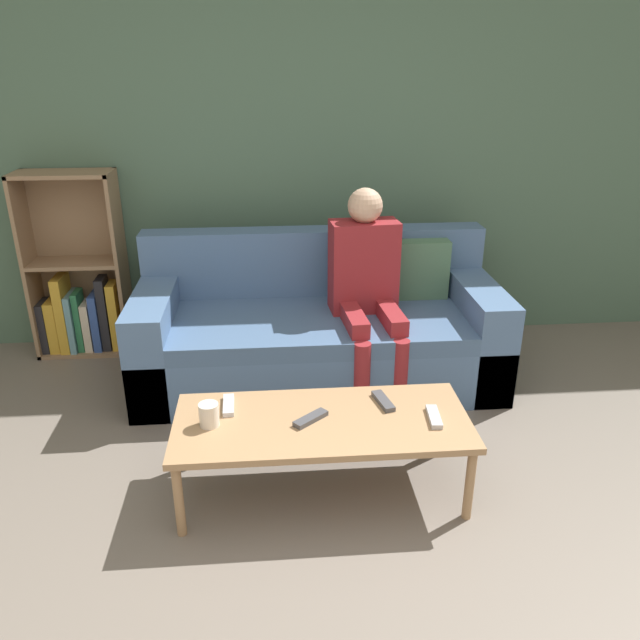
# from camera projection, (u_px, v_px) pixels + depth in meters

# --- Properties ---
(wall_back) EXTENTS (12.00, 0.06, 2.60)m
(wall_back) POSITION_uv_depth(u_px,v_px,m) (294.00, 144.00, 3.95)
(wall_back) COLOR #4C6B56
(wall_back) RESTS_ON ground_plane
(couch) EXTENTS (2.10, 0.90, 0.84)m
(couch) POSITION_uv_depth(u_px,v_px,m) (319.00, 333.00, 3.74)
(couch) COLOR #4C6B93
(couch) RESTS_ON ground_plane
(bookshelf) EXTENTS (0.59, 0.28, 1.18)m
(bookshelf) POSITION_uv_depth(u_px,v_px,m) (79.00, 288.00, 4.03)
(bookshelf) COLOR #8E7051
(bookshelf) RESTS_ON ground_plane
(coffee_table) EXTENTS (1.28, 0.55, 0.37)m
(coffee_table) POSITION_uv_depth(u_px,v_px,m) (322.00, 426.00, 2.70)
(coffee_table) COLOR #A87F56
(coffee_table) RESTS_ON ground_plane
(person_adult) EXTENTS (0.40, 0.64, 1.15)m
(person_adult) POSITION_uv_depth(u_px,v_px,m) (366.00, 277.00, 3.54)
(person_adult) COLOR maroon
(person_adult) RESTS_ON ground_plane
(cup_near) EXTENTS (0.09, 0.09, 0.10)m
(cup_near) POSITION_uv_depth(u_px,v_px,m) (209.00, 415.00, 2.63)
(cup_near) COLOR silver
(cup_near) RESTS_ON coffee_table
(tv_remote_0) EXTENTS (0.08, 0.18, 0.02)m
(tv_remote_0) POSITION_uv_depth(u_px,v_px,m) (383.00, 401.00, 2.81)
(tv_remote_0) COLOR #47474C
(tv_remote_0) RESTS_ON coffee_table
(tv_remote_1) EXTENTS (0.16, 0.15, 0.02)m
(tv_remote_1) POSITION_uv_depth(u_px,v_px,m) (311.00, 419.00, 2.68)
(tv_remote_1) COLOR #47474C
(tv_remote_1) RESTS_ON coffee_table
(tv_remote_2) EXTENTS (0.05, 0.17, 0.02)m
(tv_remote_2) POSITION_uv_depth(u_px,v_px,m) (229.00, 405.00, 2.78)
(tv_remote_2) COLOR #B7B7BC
(tv_remote_2) RESTS_ON coffee_table
(tv_remote_3) EXTENTS (0.06, 0.17, 0.02)m
(tv_remote_3) POSITION_uv_depth(u_px,v_px,m) (434.00, 417.00, 2.69)
(tv_remote_3) COLOR #B7B7BC
(tv_remote_3) RESTS_ON coffee_table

